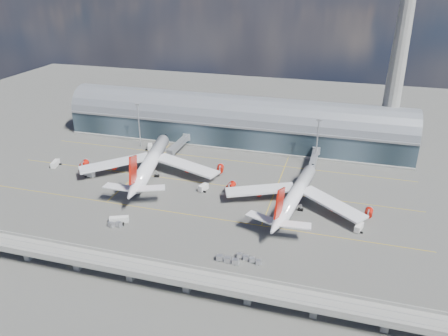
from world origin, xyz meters
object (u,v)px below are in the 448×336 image
(service_truck_0, at_px, (55,164))
(cargo_train_1, at_px, (249,259))
(cargo_train_0, at_px, (115,224))
(airliner_left, at_px, (150,163))
(service_truck_3, at_px, (359,227))
(floodlight_mast_left, at_px, (139,124))
(cargo_train_2, at_px, (227,260))
(service_truck_2, at_px, (119,220))
(service_truck_5, at_px, (150,147))
(floodlight_mast_right, at_px, (317,142))
(service_truck_1, at_px, (90,174))
(service_truck_4, at_px, (203,188))
(airliner_right, at_px, (295,195))
(control_tower, at_px, (398,60))

(service_truck_0, height_order, cargo_train_1, service_truck_0)
(cargo_train_0, bearing_deg, airliner_left, 26.10)
(service_truck_0, relative_size, service_truck_3, 1.24)
(floodlight_mast_left, distance_m, cargo_train_2, 121.43)
(service_truck_2, height_order, cargo_train_2, service_truck_2)
(airliner_left, height_order, service_truck_5, airliner_left)
(floodlight_mast_right, distance_m, service_truck_0, 136.22)
(service_truck_3, distance_m, cargo_train_1, 48.54)
(service_truck_1, relative_size, service_truck_3, 0.88)
(service_truck_1, relative_size, cargo_train_2, 0.60)
(floodlight_mast_left, relative_size, service_truck_2, 3.26)
(floodlight_mast_left, xyz_separation_m, service_truck_4, (52.74, -42.55, -12.12))
(floodlight_mast_right, xyz_separation_m, airliner_right, (-4.37, -45.92, -8.10))
(cargo_train_1, bearing_deg, service_truck_4, 21.17)
(service_truck_5, xyz_separation_m, cargo_train_0, (21.48, -79.07, -0.48))
(service_truck_0, bearing_deg, service_truck_3, -21.96)
(control_tower, relative_size, floodlight_mast_right, 4.01)
(service_truck_5, bearing_deg, service_truck_1, -130.03)
(floodlight_mast_right, distance_m, airliner_left, 85.23)
(airliner_right, distance_m, service_truck_1, 101.69)
(floodlight_mast_left, height_order, floodlight_mast_right, same)
(floodlight_mast_right, xyz_separation_m, cargo_train_0, (-71.27, -81.94, -12.62))
(floodlight_mast_left, distance_m, cargo_train_0, 87.74)
(floodlight_mast_right, height_order, airliner_left, floodlight_mast_right)
(service_truck_4, bearing_deg, control_tower, 61.81)
(service_truck_2, xyz_separation_m, cargo_train_1, (56.47, -10.06, -0.59))
(floodlight_mast_right, bearing_deg, service_truck_3, -68.67)
(service_truck_1, relative_size, cargo_train_1, 0.54)
(airliner_right, bearing_deg, service_truck_5, 161.28)
(airliner_right, xyz_separation_m, service_truck_4, (-42.90, 3.37, -4.02))
(service_truck_1, height_order, cargo_train_2, service_truck_1)
(floodlight_mast_right, relative_size, service_truck_4, 4.53)
(floodlight_mast_right, bearing_deg, cargo_train_1, -99.28)
(floodlight_mast_left, distance_m, floodlight_mast_right, 100.00)
(floodlight_mast_left, xyz_separation_m, service_truck_5, (7.25, -2.86, -12.14))
(floodlight_mast_right, bearing_deg, cargo_train_2, -103.24)
(service_truck_0, bearing_deg, cargo_train_0, -51.26)
(airliner_right, height_order, service_truck_4, airliner_right)
(floodlight_mast_right, bearing_deg, airliner_right, -95.43)
(floodlight_mast_left, relative_size, cargo_train_1, 2.59)
(floodlight_mast_left, height_order, airliner_left, floodlight_mast_left)
(floodlight_mast_right, height_order, cargo_train_0, floodlight_mast_right)
(control_tower, height_order, floodlight_mast_left, control_tower)
(service_truck_2, distance_m, cargo_train_1, 57.36)
(airliner_left, xyz_separation_m, cargo_train_0, (6.50, -47.78, -5.66))
(floodlight_mast_right, relative_size, service_truck_5, 3.98)
(airliner_right, relative_size, service_truck_4, 11.86)
(control_tower, height_order, floodlight_mast_right, control_tower)
(airliner_left, distance_m, service_truck_0, 52.79)
(service_truck_1, bearing_deg, airliner_left, -58.76)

